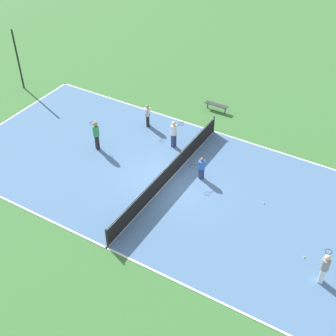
{
  "coord_description": "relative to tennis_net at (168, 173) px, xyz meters",
  "views": [
    {
      "loc": [
        -16.42,
        -9.75,
        16.14
      ],
      "look_at": [
        0.0,
        0.0,
        0.9
      ],
      "focal_mm": 50.0,
      "sensor_mm": 36.0,
      "label": 1
    }
  ],
  "objects": [
    {
      "name": "player_near_white",
      "position": [
        2.87,
        1.31,
        0.44
      ],
      "size": [
        0.99,
        0.59,
        1.72
      ],
      "rotation": [
        0.0,
        0.0,
        5.99
      ],
      "color": "navy",
      "rests_on": "court_surface"
    },
    {
      "name": "court_surface",
      "position": [
        0.0,
        0.0,
        -0.57
      ],
      "size": [
        11.1,
        23.78,
        0.02
      ],
      "color": "#4C729E",
      "rests_on": "ground_plane"
    },
    {
      "name": "player_far_white",
      "position": [
        3.93,
        3.79,
        0.3
      ],
      "size": [
        0.96,
        0.79,
        1.5
      ],
      "rotation": [
        0.0,
        0.0,
        3.72
      ],
      "color": "black",
      "rests_on": "court_surface"
    },
    {
      "name": "player_baseline_gray",
      "position": [
        -2.38,
        -8.93,
        0.39
      ],
      "size": [
        0.97,
        0.44,
        1.65
      ],
      "rotation": [
        0.0,
        0.0,
        0.12
      ],
      "color": "white",
      "rests_on": "court_surface"
    },
    {
      "name": "player_near_blue",
      "position": [
        1.1,
        -1.4,
        0.21
      ],
      "size": [
        0.97,
        0.75,
        1.36
      ],
      "rotation": [
        0.0,
        0.0,
        2.62
      ],
      "color": "navy",
      "rests_on": "court_surface"
    },
    {
      "name": "player_far_green",
      "position": [
        0.43,
        5.02,
        0.52
      ],
      "size": [
        0.79,
        0.96,
        1.84
      ],
      "rotation": [
        0.0,
        0.0,
        0.99
      ],
      "color": "black",
      "rests_on": "court_surface"
    },
    {
      "name": "ground_plane",
      "position": [
        0.0,
        0.0,
        -0.58
      ],
      "size": [
        80.0,
        80.0,
        0.0
      ],
      "primitive_type": "plane",
      "color": "#3D7538"
    },
    {
      "name": "tennis_ball_left_sideline",
      "position": [
        0.93,
        -5.08,
        -0.52
      ],
      "size": [
        0.07,
        0.07,
        0.07
      ],
      "primitive_type": "sphere",
      "color": "#CCE033",
      "rests_on": "court_surface"
    },
    {
      "name": "tennis_ball_midcourt",
      "position": [
        -1.46,
        -7.94,
        -0.52
      ],
      "size": [
        0.07,
        0.07,
        0.07
      ],
      "primitive_type": "sphere",
      "color": "#CCE033",
      "rests_on": "court_surface"
    },
    {
      "name": "tennis_ball_near_net",
      "position": [
        0.56,
        -0.67,
        -0.52
      ],
      "size": [
        0.07,
        0.07,
        0.07
      ],
      "primitive_type": "sphere",
      "color": "#CCE033",
      "rests_on": "court_surface"
    },
    {
      "name": "fence_post_back_right",
      "position": [
        3.57,
        13.94,
        1.57
      ],
      "size": [
        0.12,
        0.12,
        4.29
      ],
      "color": "black",
      "rests_on": "ground_plane"
    },
    {
      "name": "tennis_net",
      "position": [
        0.0,
        0.0,
        0.0
      ],
      "size": [
        10.9,
        0.1,
        1.09
      ],
      "color": "black",
      "rests_on": "court_surface"
    },
    {
      "name": "bench",
      "position": [
        7.79,
        0.96,
        -0.19
      ],
      "size": [
        0.36,
        1.56,
        0.45
      ],
      "rotation": [
        0.0,
        0.0,
        1.57
      ],
      "color": "#333338",
      "rests_on": "ground_plane"
    }
  ]
}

